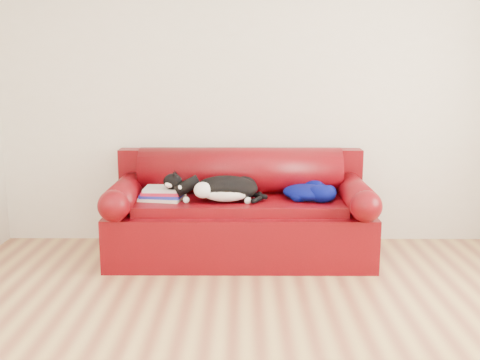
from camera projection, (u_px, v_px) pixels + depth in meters
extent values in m
plane|color=brown|center=(260.00, 343.00, 3.19)|extent=(4.50, 4.50, 0.00)
cube|color=beige|center=(255.00, 96.00, 4.90)|extent=(4.50, 0.02, 2.60)
cube|color=beige|center=(298.00, 203.00, 0.98)|extent=(4.50, 0.02, 2.60)
cube|color=#420208|center=(240.00, 232.00, 4.63)|extent=(2.10, 0.90, 0.42)
cube|color=#420208|center=(240.00, 205.00, 4.53)|extent=(1.66, 0.62, 0.10)
cylinder|color=black|center=(120.00, 267.00, 4.34)|extent=(0.06, 0.06, 0.05)
cylinder|color=black|center=(360.00, 267.00, 4.33)|extent=(0.06, 0.06, 0.05)
cylinder|color=black|center=(136.00, 241.00, 4.99)|extent=(0.06, 0.06, 0.05)
cylinder|color=black|center=(345.00, 242.00, 4.98)|extent=(0.06, 0.06, 0.05)
cube|color=#420208|center=(240.00, 197.00, 4.94)|extent=(2.10, 0.18, 0.85)
cylinder|color=#420208|center=(240.00, 171.00, 4.78)|extent=(1.70, 0.40, 0.40)
cylinder|color=#420208|center=(126.00, 193.00, 4.57)|extent=(0.24, 0.88, 0.24)
sphere|color=#420208|center=(114.00, 206.00, 4.14)|extent=(0.24, 0.24, 0.24)
cylinder|color=#420208|center=(354.00, 193.00, 4.56)|extent=(0.24, 0.88, 0.24)
sphere|color=#420208|center=(366.00, 206.00, 4.12)|extent=(0.24, 0.24, 0.24)
cube|color=beige|center=(163.00, 198.00, 4.51)|extent=(0.37, 0.31, 0.02)
cube|color=white|center=(163.00, 198.00, 4.51)|extent=(0.36, 0.30, 0.02)
cube|color=#1C2499|center=(163.00, 195.00, 4.51)|extent=(0.35, 0.29, 0.02)
cube|color=white|center=(163.00, 195.00, 4.51)|extent=(0.34, 0.28, 0.02)
cube|color=#BC1535|center=(163.00, 192.00, 4.51)|extent=(0.33, 0.27, 0.02)
cube|color=white|center=(163.00, 192.00, 4.51)|extent=(0.32, 0.25, 0.02)
cube|color=silver|center=(163.00, 189.00, 4.50)|extent=(0.31, 0.24, 0.02)
cube|color=white|center=(163.00, 189.00, 4.50)|extent=(0.30, 0.23, 0.02)
ellipsoid|color=black|center=(226.00, 189.00, 4.43)|extent=(0.56, 0.40, 0.21)
ellipsoid|color=silver|center=(225.00, 195.00, 4.38)|extent=(0.38, 0.25, 0.13)
ellipsoid|color=silver|center=(203.00, 190.00, 4.34)|extent=(0.17, 0.16, 0.13)
ellipsoid|color=black|center=(244.00, 189.00, 4.49)|extent=(0.25, 0.25, 0.18)
ellipsoid|color=black|center=(185.00, 183.00, 4.33)|extent=(0.18, 0.17, 0.13)
ellipsoid|color=silver|center=(182.00, 186.00, 4.29)|extent=(0.09, 0.08, 0.05)
sphere|color=#BF7272|center=(180.00, 186.00, 4.28)|extent=(0.02, 0.02, 0.02)
cone|color=black|center=(188.00, 176.00, 4.29)|extent=(0.07, 0.06, 0.06)
cone|color=black|center=(186.00, 174.00, 4.35)|extent=(0.07, 0.06, 0.06)
cylinder|color=black|center=(258.00, 196.00, 4.50)|extent=(0.15, 0.16, 0.05)
sphere|color=silver|center=(198.00, 202.00, 4.33)|extent=(0.05, 0.05, 0.05)
sphere|color=silver|center=(248.00, 201.00, 4.37)|extent=(0.05, 0.05, 0.05)
ellipsoid|color=#020943|center=(307.00, 192.00, 4.52)|extent=(0.47, 0.45, 0.12)
ellipsoid|color=#020943|center=(321.00, 193.00, 4.42)|extent=(0.29, 0.27, 0.14)
ellipsoid|color=#020943|center=(297.00, 191.00, 4.61)|extent=(0.30, 0.33, 0.09)
ellipsoid|color=#020943|center=(315.00, 188.00, 4.60)|extent=(0.24, 0.21, 0.14)
ellipsoid|color=#020943|center=(299.00, 195.00, 4.45)|extent=(0.19, 0.20, 0.09)
ellipsoid|color=silver|center=(313.00, 192.00, 4.43)|extent=(0.18, 0.11, 0.04)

